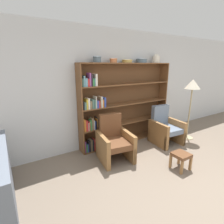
{
  "coord_description": "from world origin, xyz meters",
  "views": [
    {
      "loc": [
        -2.47,
        -1.28,
        1.94
      ],
      "look_at": [
        -0.54,
        1.83,
        0.95
      ],
      "focal_mm": 28.0,
      "sensor_mm": 36.0,
      "label": 1
    }
  ],
  "objects_px": {
    "bookshelf": "(119,105)",
    "footstool": "(181,157)",
    "bowl_stoneware": "(142,61)",
    "floor_lamp": "(192,88)",
    "armchair_cushioned": "(165,128)",
    "bowl_copper": "(127,61)",
    "vase_tall": "(156,59)",
    "armchair_leather": "(114,141)",
    "bowl_terracotta": "(113,60)",
    "bowl_slate": "(97,59)"
  },
  "relations": [
    {
      "from": "bookshelf",
      "to": "bowl_slate",
      "type": "relative_size",
      "value": 13.49
    },
    {
      "from": "bowl_slate",
      "to": "floor_lamp",
      "type": "height_order",
      "value": "bowl_slate"
    },
    {
      "from": "armchair_cushioned",
      "to": "floor_lamp",
      "type": "xyz_separation_m",
      "value": [
        0.74,
        -0.14,
        0.97
      ]
    },
    {
      "from": "floor_lamp",
      "to": "vase_tall",
      "type": "bearing_deg",
      "value": 129.28
    },
    {
      "from": "bowl_terracotta",
      "to": "bowl_copper",
      "type": "xyz_separation_m",
      "value": [
        0.38,
        0.0,
        -0.01
      ]
    },
    {
      "from": "bowl_terracotta",
      "to": "bowl_slate",
      "type": "bearing_deg",
      "value": 180.0
    },
    {
      "from": "bookshelf",
      "to": "bowl_stoneware",
      "type": "bearing_deg",
      "value": -2.44
    },
    {
      "from": "bookshelf",
      "to": "armchair_leather",
      "type": "bearing_deg",
      "value": -131.41
    },
    {
      "from": "bowl_stoneware",
      "to": "armchair_leather",
      "type": "distance_m",
      "value": 2.12
    },
    {
      "from": "bowl_slate",
      "to": "armchair_cushioned",
      "type": "xyz_separation_m",
      "value": [
        1.59,
        -0.6,
        -1.66
      ]
    },
    {
      "from": "bowl_stoneware",
      "to": "footstool",
      "type": "distance_m",
      "value": 2.42
    },
    {
      "from": "bowl_copper",
      "to": "bowl_slate",
      "type": "bearing_deg",
      "value": 180.0
    },
    {
      "from": "vase_tall",
      "to": "armchair_leather",
      "type": "height_order",
      "value": "vase_tall"
    },
    {
      "from": "bowl_slate",
      "to": "bowl_stoneware",
      "type": "distance_m",
      "value": 1.24
    },
    {
      "from": "armchair_cushioned",
      "to": "footstool",
      "type": "xyz_separation_m",
      "value": [
        -0.67,
        -1.0,
        -0.14
      ]
    },
    {
      "from": "bookshelf",
      "to": "footstool",
      "type": "distance_m",
      "value": 1.81
    },
    {
      "from": "footstool",
      "to": "armchair_cushioned",
      "type": "bearing_deg",
      "value": 56.23
    },
    {
      "from": "bowl_copper",
      "to": "armchair_cushioned",
      "type": "relative_size",
      "value": 0.27
    },
    {
      "from": "bowl_terracotta",
      "to": "vase_tall",
      "type": "relative_size",
      "value": 0.83
    },
    {
      "from": "armchair_cushioned",
      "to": "bowl_terracotta",
      "type": "bearing_deg",
      "value": -21.79
    },
    {
      "from": "bowl_copper",
      "to": "bookshelf",
      "type": "bearing_deg",
      "value": 171.6
    },
    {
      "from": "armchair_leather",
      "to": "floor_lamp",
      "type": "bearing_deg",
      "value": -174.53
    },
    {
      "from": "bowl_stoneware",
      "to": "floor_lamp",
      "type": "height_order",
      "value": "bowl_stoneware"
    },
    {
      "from": "bowl_copper",
      "to": "armchair_cushioned",
      "type": "distance_m",
      "value": 1.92
    },
    {
      "from": "armchair_cushioned",
      "to": "floor_lamp",
      "type": "distance_m",
      "value": 1.23
    },
    {
      "from": "bookshelf",
      "to": "vase_tall",
      "type": "xyz_separation_m",
      "value": [
        1.12,
        -0.03,
        1.1
      ]
    },
    {
      "from": "bowl_copper",
      "to": "bowl_stoneware",
      "type": "height_order",
      "value": "bowl_stoneware"
    },
    {
      "from": "bookshelf",
      "to": "bowl_stoneware",
      "type": "xyz_separation_m",
      "value": [
        0.63,
        -0.03,
        1.06
      ]
    },
    {
      "from": "armchair_cushioned",
      "to": "floor_lamp",
      "type": "relative_size",
      "value": 0.59
    },
    {
      "from": "vase_tall",
      "to": "armchair_leather",
      "type": "distance_m",
      "value": 2.45
    },
    {
      "from": "vase_tall",
      "to": "floor_lamp",
      "type": "relative_size",
      "value": 0.13
    },
    {
      "from": "floor_lamp",
      "to": "footstool",
      "type": "xyz_separation_m",
      "value": [
        -1.41,
        -0.87,
        -1.11
      ]
    },
    {
      "from": "armchair_leather",
      "to": "bowl_stoneware",
      "type": "bearing_deg",
      "value": -144.34
    },
    {
      "from": "bowl_copper",
      "to": "footstool",
      "type": "relative_size",
      "value": 0.77
    },
    {
      "from": "bookshelf",
      "to": "armchair_cushioned",
      "type": "height_order",
      "value": "bookshelf"
    },
    {
      "from": "bookshelf",
      "to": "armchair_leather",
      "type": "relative_size",
      "value": 2.7
    },
    {
      "from": "bowl_copper",
      "to": "footstool",
      "type": "height_order",
      "value": "bowl_copper"
    },
    {
      "from": "bookshelf",
      "to": "bowl_slate",
      "type": "xyz_separation_m",
      "value": [
        -0.6,
        -0.03,
        1.08
      ]
    },
    {
      "from": "bowl_stoneware",
      "to": "armchair_cushioned",
      "type": "relative_size",
      "value": 0.29
    },
    {
      "from": "bowl_slate",
      "to": "vase_tall",
      "type": "height_order",
      "value": "vase_tall"
    },
    {
      "from": "bowl_terracotta",
      "to": "bowl_stoneware",
      "type": "relative_size",
      "value": 0.65
    },
    {
      "from": "vase_tall",
      "to": "floor_lamp",
      "type": "xyz_separation_m",
      "value": [
        0.6,
        -0.73,
        -0.72
      ]
    },
    {
      "from": "bowl_slate",
      "to": "armchair_cushioned",
      "type": "relative_size",
      "value": 0.2
    },
    {
      "from": "bowl_terracotta",
      "to": "bowl_copper",
      "type": "relative_size",
      "value": 0.7
    },
    {
      "from": "bowl_stoneware",
      "to": "floor_lamp",
      "type": "distance_m",
      "value": 1.48
    },
    {
      "from": "bookshelf",
      "to": "footstool",
      "type": "relative_size",
      "value": 7.71
    },
    {
      "from": "vase_tall",
      "to": "armchair_cushioned",
      "type": "distance_m",
      "value": 1.79
    },
    {
      "from": "bowl_stoneware",
      "to": "armchair_leather",
      "type": "relative_size",
      "value": 0.29
    },
    {
      "from": "bowl_copper",
      "to": "bowl_stoneware",
      "type": "relative_size",
      "value": 0.92
    },
    {
      "from": "bowl_terracotta",
      "to": "footstool",
      "type": "relative_size",
      "value": 0.54
    }
  ]
}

